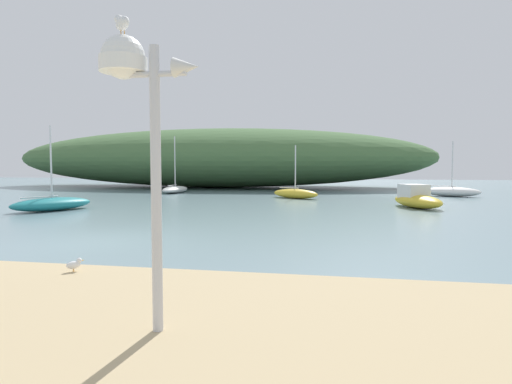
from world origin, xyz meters
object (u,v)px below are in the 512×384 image
(motorboat_inner_mooring, at_px, (417,199))
(seagull_near_waterline, at_px, (74,264))
(seagull_on_radar, at_px, (122,22))
(mast_structure, at_px, (134,86))
(sailboat_west_reach, at_px, (175,189))
(sailboat_outer_mooring, at_px, (52,204))
(sailboat_centre_water, at_px, (295,193))
(sailboat_far_left, at_px, (452,192))

(motorboat_inner_mooring, xyz_separation_m, seagull_near_waterline, (-8.74, -15.82, -0.12))
(seagull_on_radar, relative_size, motorboat_inner_mooring, 0.08)
(mast_structure, xyz_separation_m, seagull_on_radar, (-0.14, 0.01, 0.72))
(mast_structure, height_order, sailboat_west_reach, sailboat_west_reach)
(seagull_on_radar, distance_m, sailboat_outer_mooring, 17.61)
(sailboat_west_reach, bearing_deg, mast_structure, -69.56)
(seagull_on_radar, relative_size, seagull_near_waterline, 1.06)
(sailboat_centre_water, xyz_separation_m, seagull_near_waterline, (-2.08, -20.98, 0.01))
(sailboat_centre_water, bearing_deg, mast_structure, -89.26)
(seagull_on_radar, bearing_deg, sailboat_outer_mooring, 128.80)
(sailboat_outer_mooring, height_order, seagull_near_waterline, sailboat_outer_mooring)
(sailboat_far_left, bearing_deg, motorboat_inner_mooring, -113.77)
(seagull_near_waterline, bearing_deg, motorboat_inner_mooring, 61.08)
(seagull_on_radar, relative_size, sailboat_centre_water, 0.09)
(sailboat_west_reach, bearing_deg, sailboat_outer_mooring, -93.14)
(sailboat_west_reach, xyz_separation_m, sailboat_far_left, (20.48, -0.31, 0.06))
(mast_structure, relative_size, seagull_on_radar, 10.64)
(sailboat_centre_water, bearing_deg, motorboat_inner_mooring, -37.80)
(motorboat_inner_mooring, bearing_deg, sailboat_west_reach, 150.91)
(sailboat_far_left, height_order, seagull_near_waterline, sailboat_far_left)
(sailboat_centre_water, height_order, seagull_near_waterline, sailboat_centre_water)
(seagull_on_radar, xyz_separation_m, seagull_near_waterline, (-2.24, 2.33, -3.40))
(sailboat_far_left, distance_m, sailboat_outer_mooring, 25.21)
(seagull_on_radar, bearing_deg, motorboat_inner_mooring, 70.31)
(sailboat_outer_mooring, bearing_deg, motorboat_inner_mooring, 15.13)
(sailboat_outer_mooring, bearing_deg, sailboat_west_reach, 86.86)
(mast_structure, distance_m, motorboat_inner_mooring, 19.41)
(sailboat_west_reach, relative_size, sailboat_outer_mooring, 1.07)
(sailboat_far_left, xyz_separation_m, sailboat_centre_water, (-10.58, -3.74, -0.03))
(seagull_on_radar, distance_m, sailboat_far_left, 29.18)
(sailboat_far_left, bearing_deg, sailboat_outer_mooring, -147.39)
(seagull_on_radar, bearing_deg, sailboat_west_reach, 110.19)
(mast_structure, relative_size, sailboat_centre_water, 0.96)
(sailboat_outer_mooring, bearing_deg, sailboat_centre_water, 42.72)
(sailboat_far_left, relative_size, sailboat_centre_water, 1.13)
(mast_structure, xyz_separation_m, sailboat_far_left, (10.28, 27.06, -2.67))
(mast_structure, relative_size, sailboat_west_reach, 0.76)
(motorboat_inner_mooring, height_order, sailboat_centre_water, sailboat_centre_water)
(sailboat_far_left, xyz_separation_m, motorboat_inner_mooring, (-3.92, -8.91, 0.10))
(motorboat_inner_mooring, bearing_deg, seagull_on_radar, -109.69)
(sailboat_centre_water, bearing_deg, seagull_on_radar, -89.60)
(sailboat_outer_mooring, relative_size, sailboat_centre_water, 1.17)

